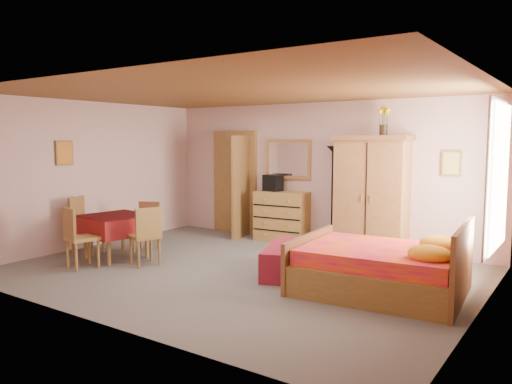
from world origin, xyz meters
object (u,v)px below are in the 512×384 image
Objects in this scene: chest_of_drawers at (282,216)px; floor_lamp at (332,196)px; wall_mirror at (288,159)px; sunflower_vase at (384,121)px; chair_north at (146,227)px; wardrobe at (372,195)px; bench at (284,260)px; bed at (380,255)px; dining_table at (116,237)px; stereo at (273,183)px; chair_south at (82,237)px; chair_west at (88,225)px; chair_east at (145,236)px.

floor_lamp reaches higher than chest_of_drawers.
sunflower_vase reaches higher than wall_mirror.
wardrobe is at bearing -171.64° from chair_north.
floor_lamp is at bearing 97.35° from bench.
wall_mirror is at bearing 135.14° from bed.
bed is 2.11× the size of dining_table.
stereo reaches higher than chair_north.
wall_mirror reaches higher than stereo.
wardrobe reaches higher than stereo.
chair_south is (0.06, -0.69, 0.11)m from dining_table.
chair_north is (-2.76, -0.07, 0.21)m from bench.
bench is 1.35× the size of chair_south.
floor_lamp is at bearing 123.65° from bed.
sunflower_vase is at bearing 105.26° from bed.
sunflower_vase is (0.17, 0.00, 1.24)m from wardrobe.
chair_north is at bearing 90.24° from dining_table.
dining_table is at bearing -115.56° from stereo.
chair_west is at bearing -137.66° from floor_lamp.
wall_mirror is 2.10m from sunflower_vase.
floor_lamp is 4.27m from chair_west.
wardrobe is 1.25m from sunflower_vase.
chest_of_drawers is at bearing -92.98° from wall_mirror.
chair_east is (-2.06, -0.75, 0.25)m from bench.
dining_table is at bearing 109.23° from chair_south.
wall_mirror reaches higher than chest_of_drawers.
stereo reaches higher than chair_east.
dining_table reaches higher than bench.
stereo is at bearing 64.44° from dining_table.
wardrobe is 2.15m from bench.
sunflower_vase is 4.40m from chair_north.
dining_table is (-1.50, -2.72, -0.12)m from chest_of_drawers.
chair_east is at bearing -159.99° from bench.
wall_mirror is 1.14× the size of chair_north.
chair_north is (-1.51, -2.28, -1.13)m from wall_mirror.
wardrobe is at bearing 102.41° from chair_west.
wall_mirror is at bearing 122.13° from chair_west.
chest_of_drawers is 3.38m from bed.
chair_south is (-2.69, -1.40, 0.25)m from bench.
bench is at bearing -63.44° from wall_mirror.
sunflower_vase is 0.24× the size of bed.
chair_east is at bearing -111.20° from chest_of_drawers.
sunflower_vase is 0.52× the size of chair_south.
sunflower_vase is at bearing -172.87° from chair_north.
chair_west is (-3.95, -2.69, -0.52)m from wardrobe.
wardrobe reaches higher than bed.
chair_south is 1.09× the size of chair_north.
chair_east is at bearing -136.64° from wardrobe.
bed is 2.42× the size of chair_north.
wall_mirror is at bearing 82.35° from chair_south.
bed is at bearing 9.00° from dining_table.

